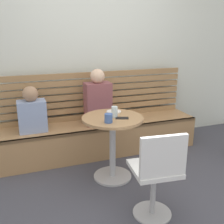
# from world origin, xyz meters

# --- Properties ---
(ground) EXTENTS (8.00, 8.00, 0.00)m
(ground) POSITION_xyz_m (0.00, 0.00, 0.00)
(ground) COLOR #42424C
(back_wall) EXTENTS (5.20, 0.10, 2.90)m
(back_wall) POSITION_xyz_m (0.00, 1.64, 1.45)
(back_wall) COLOR silver
(back_wall) RESTS_ON ground
(booth_bench) EXTENTS (2.70, 0.52, 0.44)m
(booth_bench) POSITION_xyz_m (0.00, 1.20, 0.22)
(booth_bench) COLOR #A87C51
(booth_bench) RESTS_ON ground
(booth_backrest) EXTENTS (2.65, 0.04, 0.67)m
(booth_backrest) POSITION_xyz_m (0.00, 1.44, 0.78)
(booth_backrest) COLOR #9A7249
(booth_backrest) RESTS_ON booth_bench
(cafe_table) EXTENTS (0.68, 0.68, 0.74)m
(cafe_table) POSITION_xyz_m (-0.10, 0.51, 0.52)
(cafe_table) COLOR #ADADB2
(cafe_table) RESTS_ON ground
(white_chair) EXTENTS (0.44, 0.44, 0.85)m
(white_chair) POSITION_xyz_m (0.01, -0.31, 0.46)
(white_chair) COLOR #ADADB2
(white_chair) RESTS_ON ground
(person_adult) EXTENTS (0.34, 0.22, 0.74)m
(person_adult) POSITION_xyz_m (-0.06, 1.18, 0.77)
(person_adult) COLOR brown
(person_adult) RESTS_ON booth_bench
(person_child_left) EXTENTS (0.34, 0.22, 0.57)m
(person_child_left) POSITION_xyz_m (-0.91, 1.19, 0.69)
(person_child_left) COLOR #8C9EC6
(person_child_left) RESTS_ON booth_bench
(cup_glass_tall) EXTENTS (0.07, 0.07, 0.12)m
(cup_glass_tall) POSITION_xyz_m (-0.08, 0.50, 0.80)
(cup_glass_tall) COLOR silver
(cup_glass_tall) RESTS_ON cafe_table
(cup_mug_blue) EXTENTS (0.08, 0.08, 0.09)m
(cup_mug_blue) POSITION_xyz_m (-0.20, 0.35, 0.79)
(cup_mug_blue) COLOR #3D5B9E
(cup_mug_blue) RESTS_ON cafe_table
(plate_small) EXTENTS (0.17, 0.17, 0.01)m
(plate_small) POSITION_xyz_m (-0.02, 0.68, 0.75)
(plate_small) COLOR white
(plate_small) RESTS_ON cafe_table
(phone_on_table) EXTENTS (0.16, 0.12, 0.01)m
(phone_on_table) POSITION_xyz_m (-0.02, 0.43, 0.74)
(phone_on_table) COLOR black
(phone_on_table) RESTS_ON cafe_table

